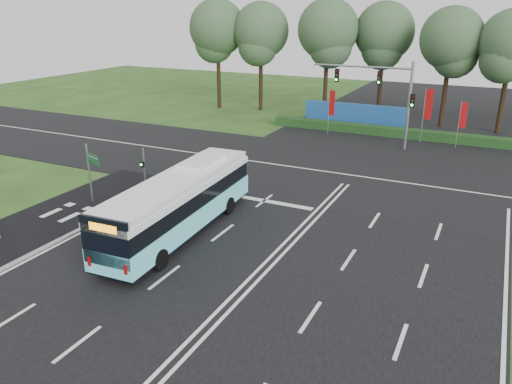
% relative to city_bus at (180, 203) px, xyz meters
% --- Properties ---
extents(ground, '(120.00, 120.00, 0.00)m').
position_rel_city_bus_xyz_m(ground, '(5.20, 0.92, -1.66)').
color(ground, '#224818').
rests_on(ground, ground).
extents(road_main, '(20.00, 120.00, 0.04)m').
position_rel_city_bus_xyz_m(road_main, '(5.20, 0.92, -1.64)').
color(road_main, black).
rests_on(road_main, ground).
extents(road_cross, '(120.00, 14.00, 0.05)m').
position_rel_city_bus_xyz_m(road_cross, '(5.20, 12.92, -1.63)').
color(road_cross, black).
rests_on(road_cross, ground).
extents(bike_path, '(5.00, 18.00, 0.06)m').
position_rel_city_bus_xyz_m(bike_path, '(-7.30, -2.08, -1.63)').
color(bike_path, black).
rests_on(bike_path, ground).
extents(kerb_strip, '(0.25, 18.00, 0.12)m').
position_rel_city_bus_xyz_m(kerb_strip, '(-4.90, -2.08, -1.60)').
color(kerb_strip, gray).
rests_on(kerb_strip, ground).
extents(city_bus, '(3.01, 11.57, 3.29)m').
position_rel_city_bus_xyz_m(city_bus, '(0.00, 0.00, 0.00)').
color(city_bus, '#6CE9FA').
rests_on(city_bus, ground).
extents(pedestrian_signal, '(0.28, 0.40, 3.01)m').
position_rel_city_bus_xyz_m(pedestrian_signal, '(-5.00, 3.57, -0.01)').
color(pedestrian_signal, gray).
rests_on(pedestrian_signal, ground).
extents(street_sign, '(1.31, 0.57, 3.57)m').
position_rel_city_bus_xyz_m(street_sign, '(-6.86, 1.20, 0.62)').
color(street_sign, gray).
rests_on(street_sign, ground).
extents(banner_flag_left, '(0.59, 0.21, 4.12)m').
position_rel_city_bus_xyz_m(banner_flag_left, '(0.22, 23.38, 1.05)').
color(banner_flag_left, gray).
rests_on(banner_flag_left, ground).
extents(banner_flag_mid, '(0.68, 0.18, 4.67)m').
position_rel_city_bus_xyz_m(banner_flag_mid, '(8.24, 24.23, 1.39)').
color(banner_flag_mid, gray).
rests_on(banner_flag_mid, ground).
extents(banner_flag_right, '(0.57, 0.09, 3.86)m').
position_rel_city_bus_xyz_m(banner_flag_right, '(11.10, 23.63, 0.89)').
color(banner_flag_right, gray).
rests_on(banner_flag_right, ground).
extents(traffic_light_gantry, '(8.41, 0.28, 7.00)m').
position_rel_city_bus_xyz_m(traffic_light_gantry, '(5.41, 21.42, 3.01)').
color(traffic_light_gantry, gray).
rests_on(traffic_light_gantry, ground).
extents(hedge, '(22.00, 1.20, 0.80)m').
position_rel_city_bus_xyz_m(hedge, '(5.20, 25.42, -1.26)').
color(hedge, '#133614').
rests_on(hedge, ground).
extents(blue_hoarding, '(10.00, 0.30, 2.20)m').
position_rel_city_bus_xyz_m(blue_hoarding, '(1.20, 27.92, -0.56)').
color(blue_hoarding, '#1C5098').
rests_on(blue_hoarding, ground).
extents(eucalyptus_row, '(53.08, 9.32, 11.97)m').
position_rel_city_bus_xyz_m(eucalyptus_row, '(6.83, 31.48, 6.72)').
color(eucalyptus_row, black).
rests_on(eucalyptus_row, ground).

